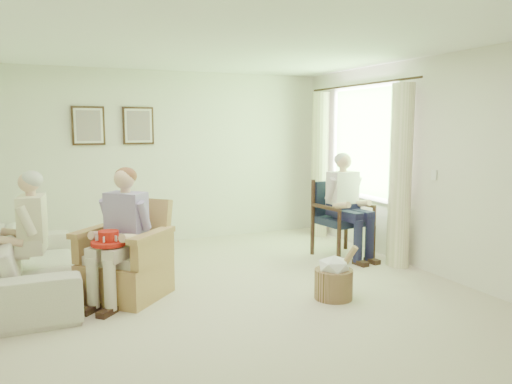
# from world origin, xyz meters

# --- Properties ---
(floor) EXTENTS (5.50, 5.50, 0.00)m
(floor) POSITION_xyz_m (0.00, 0.00, 0.00)
(floor) COLOR beige
(floor) RESTS_ON ground
(back_wall) EXTENTS (5.00, 0.04, 2.60)m
(back_wall) POSITION_xyz_m (0.00, 2.75, 1.30)
(back_wall) COLOR silver
(back_wall) RESTS_ON ground
(front_wall) EXTENTS (5.00, 0.04, 2.60)m
(front_wall) POSITION_xyz_m (0.00, -2.75, 1.30)
(front_wall) COLOR silver
(front_wall) RESTS_ON ground
(right_wall) EXTENTS (0.04, 5.50, 2.60)m
(right_wall) POSITION_xyz_m (2.50, 0.00, 1.30)
(right_wall) COLOR silver
(right_wall) RESTS_ON ground
(ceiling) EXTENTS (5.00, 5.50, 0.02)m
(ceiling) POSITION_xyz_m (0.00, 0.00, 2.60)
(ceiling) COLOR white
(ceiling) RESTS_ON back_wall
(window) EXTENTS (0.13, 2.50, 1.63)m
(window) POSITION_xyz_m (2.46, 1.20, 1.58)
(window) COLOR #2D6B23
(window) RESTS_ON right_wall
(curtain_left) EXTENTS (0.34, 0.34, 2.30)m
(curtain_left) POSITION_xyz_m (2.33, 0.22, 1.15)
(curtain_left) COLOR #F2E3BE
(curtain_left) RESTS_ON ground
(curtain_right) EXTENTS (0.34, 0.34, 2.30)m
(curtain_right) POSITION_xyz_m (2.33, 2.18, 1.15)
(curtain_right) COLOR #F2E3BE
(curtain_right) RESTS_ON ground
(framed_print_left) EXTENTS (0.45, 0.05, 0.55)m
(framed_print_left) POSITION_xyz_m (-1.15, 2.71, 1.78)
(framed_print_left) COLOR #382114
(framed_print_left) RESTS_ON back_wall
(framed_print_right) EXTENTS (0.45, 0.05, 0.55)m
(framed_print_right) POSITION_xyz_m (-0.45, 2.71, 1.78)
(framed_print_right) COLOR #382114
(framed_print_right) RESTS_ON back_wall
(wicker_armchair) EXTENTS (0.79, 0.78, 1.01)m
(wicker_armchair) POSITION_xyz_m (-1.05, 0.43, 0.32)
(wicker_armchair) COLOR #A9834F
(wicker_armchair) RESTS_ON ground
(wood_armchair) EXTENTS (0.66, 0.62, 1.02)m
(wood_armchair) POSITION_xyz_m (1.95, 0.99, 0.56)
(wood_armchair) COLOR black
(wood_armchair) RESTS_ON ground
(sofa) EXTENTS (2.23, 0.87, 0.65)m
(sofa) POSITION_xyz_m (-1.95, 0.88, 0.33)
(sofa) COLOR beige
(sofa) RESTS_ON ground
(person_wicker) EXTENTS (0.40, 0.62, 1.33)m
(person_wicker) POSITION_xyz_m (-1.05, 0.30, 0.78)
(person_wicker) COLOR beige
(person_wicker) RESTS_ON ground
(person_dark) EXTENTS (0.40, 0.63, 1.39)m
(person_dark) POSITION_xyz_m (1.95, 0.83, 0.82)
(person_dark) COLOR #1A1B3B
(person_dark) RESTS_ON ground
(person_sofa) EXTENTS (0.42, 0.62, 1.30)m
(person_sofa) POSITION_xyz_m (-1.95, 0.74, 0.75)
(person_sofa) COLOR beige
(person_sofa) RESTS_ON ground
(red_hat) EXTENTS (0.34, 0.34, 0.14)m
(red_hat) POSITION_xyz_m (-1.23, 0.16, 0.68)
(red_hat) COLOR #B41C12
(red_hat) RESTS_ON person_wicker
(hatbox) EXTENTS (0.50, 0.50, 0.58)m
(hatbox) POSITION_xyz_m (0.92, -0.51, 0.23)
(hatbox) COLOR tan
(hatbox) RESTS_ON ground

